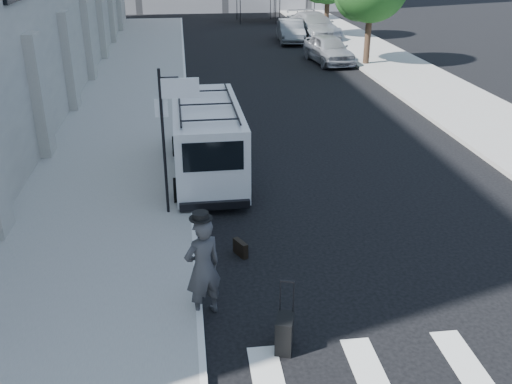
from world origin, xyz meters
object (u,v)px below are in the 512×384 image
object	(u,v)px
parked_car_a	(329,49)
parked_car_b	(291,31)
businessman	(203,268)
cargo_van	(207,139)
parked_car_c	(314,26)
briefcase	(240,248)
suitcase	(285,333)

from	to	relation	value
parked_car_a	parked_car_b	distance (m)	6.95
parked_car_b	businessman	bearing A→B (deg)	-98.70
parked_car_b	cargo_van	bearing A→B (deg)	-101.60
parked_car_a	parked_car_c	xyz separation A→B (m)	(1.00, 8.16, 0.09)
cargo_van	parked_car_a	bearing A→B (deg)	63.54
briefcase	suitcase	xyz separation A→B (m)	(0.41, -3.16, 0.15)
businessman	suitcase	size ratio (longest dim) A/B	1.58
parked_car_a	parked_car_b	xyz separation A→B (m)	(-0.79, 6.91, -0.03)
suitcase	parked_car_b	xyz separation A→B (m)	(5.64, 29.94, 0.40)
parked_car_c	suitcase	bearing A→B (deg)	-111.12
briefcase	parked_car_a	xyz separation A→B (m)	(6.84, 19.88, 0.58)
suitcase	cargo_van	distance (m)	7.90
briefcase	parked_car_c	distance (m)	29.12
briefcase	parked_car_c	bearing A→B (deg)	48.33
briefcase	parked_car_c	world-z (taller)	parked_car_c
businessman	parked_car_c	distance (m)	31.27
briefcase	businessman	bearing A→B (deg)	-139.43
businessman	briefcase	distance (m)	2.31
parked_car_c	parked_car_b	bearing A→B (deg)	-152.63
businessman	suitcase	bearing A→B (deg)	110.63
businessman	parked_car_c	size ratio (longest dim) A/B	0.33
parked_car_c	parked_car_a	bearing A→B (deg)	-104.69
briefcase	parked_car_c	xyz separation A→B (m)	(7.84, 28.04, 0.67)
businessman	parked_car_a	world-z (taller)	businessman
suitcase	cargo_van	xyz separation A→B (m)	(-0.87, 7.81, 0.77)
businessman	parked_car_a	size ratio (longest dim) A/B	0.44
briefcase	suitcase	bearing A→B (deg)	-108.68
parked_car_a	suitcase	bearing A→B (deg)	-112.14
businessman	briefcase	size ratio (longest dim) A/B	4.39
briefcase	parked_car_a	bearing A→B (deg)	44.95
businessman	parked_car_b	size ratio (longest dim) A/B	0.44
cargo_van	parked_car_b	size ratio (longest dim) A/B	1.27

